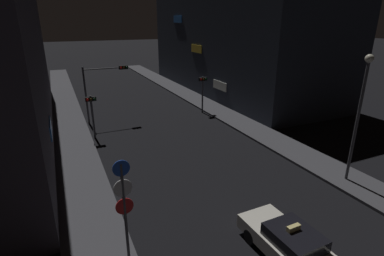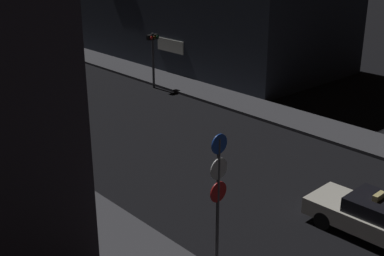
% 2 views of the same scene
% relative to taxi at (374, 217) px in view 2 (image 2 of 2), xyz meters
% --- Properties ---
extents(sidewalk_right, '(2.73, 63.60, 0.16)m').
position_rel_taxi_xyz_m(sidewalk_right, '(7.40, 22.56, -0.65)').
color(sidewalk_right, '#424247').
rests_on(sidewalk_right, ground_plane).
extents(taxi, '(1.93, 4.50, 1.62)m').
position_rel_taxi_xyz_m(taxi, '(0.00, 0.00, 0.00)').
color(taxi, silver).
rests_on(taxi, ground_plane).
extents(traffic_light_overhead, '(3.94, 0.42, 5.09)m').
position_rel_taxi_xyz_m(traffic_light_overhead, '(-3.59, 20.25, 2.96)').
color(traffic_light_overhead, '#47474C').
rests_on(traffic_light_overhead, ground_plane).
extents(traffic_light_left_kerb, '(0.80, 0.42, 3.45)m').
position_rel_taxi_xyz_m(traffic_light_left_kerb, '(-5.09, 16.39, 1.76)').
color(traffic_light_left_kerb, '#47474C').
rests_on(traffic_light_left_kerb, ground_plane).
extents(traffic_light_right_kerb, '(0.80, 0.42, 3.66)m').
position_rel_taxi_xyz_m(traffic_light_right_kerb, '(5.79, 19.21, 1.89)').
color(traffic_light_right_kerb, '#47474C').
rests_on(traffic_light_right_kerb, ground_plane).
extents(sign_pole_left, '(0.60, 0.10, 4.59)m').
position_rel_taxi_xyz_m(sign_pole_left, '(-5.82, 1.59, 2.21)').
color(sign_pole_left, '#47474C').
rests_on(sign_pole_left, sidewalk_left).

